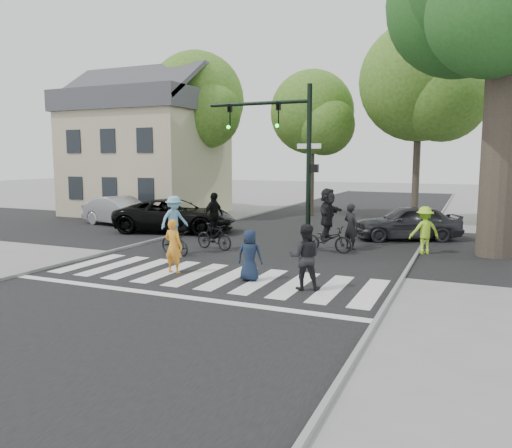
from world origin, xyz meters
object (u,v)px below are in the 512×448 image
at_px(car_suv, 176,216).
at_px(cyclist_left, 174,229).
at_px(pedestrian_child, 250,255).
at_px(traffic_signal, 287,144).
at_px(pedestrian_adult, 305,257).
at_px(car_grey, 407,222).
at_px(pedestrian_woman, 173,246).
at_px(cyclist_mid, 214,226).
at_px(car_silver, 121,211).
at_px(cyclist_right, 327,224).

bearing_deg(car_suv, cyclist_left, -160.72).
height_order(pedestrian_child, car_suv, car_suv).
relative_size(traffic_signal, pedestrian_adult, 3.53).
distance_m(pedestrian_adult, car_grey, 9.42).
distance_m(pedestrian_woman, car_grey, 10.62).
xyz_separation_m(cyclist_left, cyclist_mid, (0.82, 1.38, -0.02)).
relative_size(cyclist_mid, car_suv, 0.39).
bearing_deg(pedestrian_woman, car_silver, -41.08).
distance_m(pedestrian_child, cyclist_mid, 4.95).
height_order(cyclist_left, car_suv, cyclist_left).
height_order(cyclist_left, car_silver, cyclist_left).
height_order(car_suv, car_grey, car_suv).
xyz_separation_m(cyclist_mid, car_silver, (-7.54, 4.11, -0.14)).
xyz_separation_m(cyclist_mid, car_grey, (6.27, 5.22, -0.14)).
bearing_deg(car_grey, cyclist_mid, -74.88).
height_order(pedestrian_adult, car_silver, pedestrian_adult).
distance_m(car_silver, car_grey, 13.85).
bearing_deg(traffic_signal, pedestrian_woman, -106.86).
height_order(traffic_signal, car_silver, traffic_signal).
height_order(pedestrian_child, car_silver, car_silver).
distance_m(cyclist_mid, cyclist_right, 4.15).
xyz_separation_m(traffic_signal, pedestrian_child, (0.85, -5.23, -3.19)).
bearing_deg(pedestrian_adult, traffic_signal, -81.39).
height_order(pedestrian_woman, car_suv, pedestrian_woman).
height_order(pedestrian_adult, car_grey, pedestrian_adult).
xyz_separation_m(pedestrian_child, car_silver, (-10.71, 7.92, 0.01)).
bearing_deg(traffic_signal, car_suv, 163.46).
bearing_deg(car_silver, pedestrian_adult, -111.83).
distance_m(cyclist_left, car_grey, 9.69).
relative_size(pedestrian_adult, cyclist_left, 0.82).
distance_m(pedestrian_adult, cyclist_left, 6.28).
height_order(pedestrian_child, car_grey, car_grey).
relative_size(pedestrian_adult, cyclist_mid, 0.80).
relative_size(traffic_signal, cyclist_left, 2.90).
bearing_deg(car_suv, pedestrian_woman, -160.76).
xyz_separation_m(car_silver, car_grey, (13.81, 1.11, 0.00)).
relative_size(pedestrian_woman, pedestrian_child, 1.12).
distance_m(traffic_signal, car_suv, 7.04).
bearing_deg(pedestrian_child, cyclist_left, -38.73).
relative_size(pedestrian_child, car_silver, 0.32).
relative_size(pedestrian_child, cyclist_left, 0.69).
xyz_separation_m(traffic_signal, car_suv, (-6.04, 1.79, -3.14)).
xyz_separation_m(pedestrian_adult, cyclist_left, (-5.66, 2.71, 0.05)).
xyz_separation_m(car_suv, car_grey, (9.99, 2.00, -0.03)).
height_order(pedestrian_child, cyclist_left, cyclist_left).
xyz_separation_m(traffic_signal, cyclist_mid, (-2.32, -1.43, -3.03)).
bearing_deg(pedestrian_adult, car_silver, -49.47).
bearing_deg(cyclist_left, pedestrian_child, -31.34).
bearing_deg(traffic_signal, car_grey, 43.87).
distance_m(cyclist_right, car_silver, 11.90).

